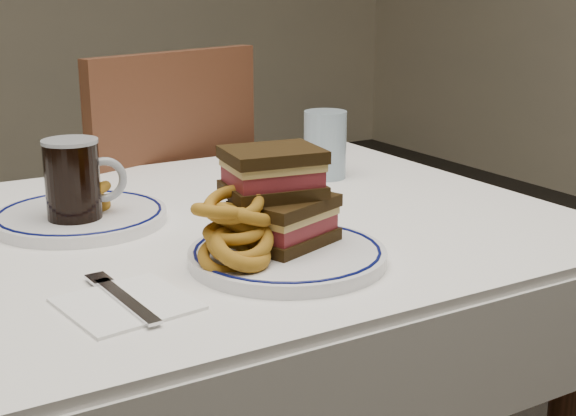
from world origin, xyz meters
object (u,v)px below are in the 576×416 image
main_plate (287,255)px  far_plate (80,216)px  reuben_sandwich (279,196)px  chair_far (145,242)px  beer_mug (75,184)px

main_plate → far_plate: bearing=120.0°
reuben_sandwich → far_plate: (-0.19, 0.29, -0.07)m
chair_far → far_plate: size_ratio=3.65×
far_plate → chair_far: bearing=60.3°
beer_mug → far_plate: beer_mug is taller
reuben_sandwich → beer_mug: (-0.20, 0.26, -0.01)m
beer_mug → chair_far: bearing=60.6°
beer_mug → reuben_sandwich: bearing=-51.7°
chair_far → reuben_sandwich: chair_far is taller
main_plate → beer_mug: (-0.20, 0.29, 0.06)m
main_plate → far_plate: 0.37m
far_plate → main_plate: bearing=-60.0°
main_plate → far_plate: size_ratio=1.00×
main_plate → reuben_sandwich: size_ratio=1.70×
reuben_sandwich → chair_far: bearing=83.2°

